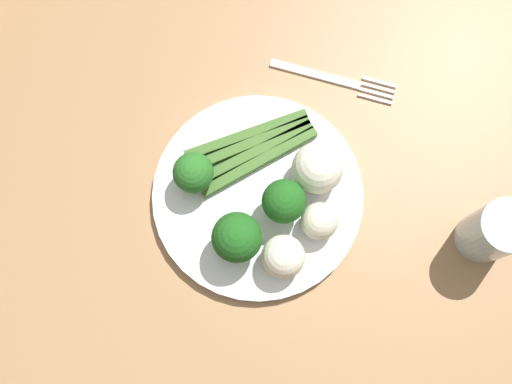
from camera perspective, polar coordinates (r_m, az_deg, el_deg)
The scene contains 12 objects.
ground_plane at distance 1.53m, azimuth 0.23°, elevation -6.97°, with size 6.00×6.00×0.02m, color tan.
dining_table at distance 0.87m, azimuth 0.40°, elevation -1.79°, with size 1.24×0.92×0.78m.
plate at distance 0.75m, azimuth 0.00°, elevation -0.23°, with size 0.26×0.26×0.01m, color white.
asparagus_bundle at distance 0.75m, azimuth -0.36°, elevation 4.05°, with size 0.16×0.13×0.01m.
broccoli_right at distance 0.69m, azimuth -1.79°, elevation -4.27°, with size 0.06×0.06×0.07m.
broccoli_outer_edge at distance 0.70m, azimuth 2.62°, elevation -0.90°, with size 0.05×0.05×0.06m.
broccoli_near_center at distance 0.72m, azimuth -5.87°, elevation 1.78°, with size 0.05×0.05×0.06m.
cauliflower_edge at distance 0.71m, azimuth 5.77°, elevation -2.98°, with size 0.04×0.04×0.04m, color beige.
cauliflower_left at distance 0.70m, azimuth 2.56°, elevation -6.05°, with size 0.05×0.05×0.05m, color silver.
cauliflower_front at distance 0.72m, azimuth 5.77°, elevation 2.25°, with size 0.06×0.06×0.06m, color white.
fork at distance 0.81m, azimuth 7.31°, elevation 10.37°, with size 0.07×0.16×0.00m.
water_glass at distance 0.75m, azimuth 21.26°, elevation -3.48°, with size 0.06×0.06×0.09m, color silver.
Camera 1 is at (0.15, 0.09, 1.51)m, focal length 42.89 mm.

